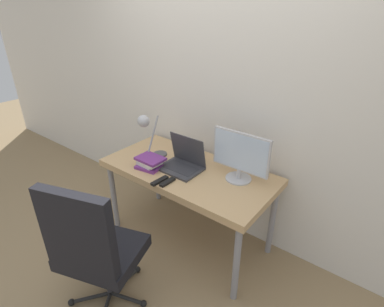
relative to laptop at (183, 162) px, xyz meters
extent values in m
plane|color=#937A56|center=(0.04, -0.34, -0.81)|extent=(12.00, 12.00, 0.00)
cube|color=silver|center=(0.04, 0.44, 0.49)|extent=(8.00, 0.05, 2.60)
cube|color=tan|center=(0.04, 0.02, -0.09)|extent=(1.46, 0.72, 0.06)
cylinder|color=gray|center=(-0.63, -0.28, -0.46)|extent=(0.05, 0.05, 0.69)
cylinder|color=gray|center=(0.71, -0.28, -0.46)|extent=(0.05, 0.05, 0.69)
cylinder|color=gray|center=(-0.63, 0.31, -0.46)|extent=(0.05, 0.05, 0.69)
cylinder|color=gray|center=(0.71, 0.31, -0.46)|extent=(0.05, 0.05, 0.69)
cube|color=#38383D|center=(0.00, -0.04, -0.05)|extent=(0.34, 0.26, 0.02)
cube|color=#2D2D33|center=(0.00, -0.04, -0.04)|extent=(0.29, 0.16, 0.00)
cube|color=#38383D|center=(0.00, 0.07, 0.09)|extent=(0.34, 0.06, 0.26)
cube|color=silver|center=(0.00, 0.07, 0.09)|extent=(0.31, 0.05, 0.22)
cylinder|color=#B7B7BC|center=(0.46, 0.13, -0.05)|extent=(0.20, 0.20, 0.01)
cylinder|color=#B7B7BC|center=(0.46, 0.13, 0.00)|extent=(0.04, 0.04, 0.08)
cube|color=#B7B7BC|center=(0.46, 0.14, 0.18)|extent=(0.47, 0.02, 0.31)
cube|color=silver|center=(0.46, 0.12, 0.18)|extent=(0.45, 0.00, 0.29)
cylinder|color=#4C4C51|center=(-0.32, 0.06, -0.05)|extent=(0.13, 0.13, 0.02)
cylinder|color=#99999E|center=(-0.32, -0.03, 0.14)|extent=(0.02, 0.18, 0.37)
sphere|color=#B2B2B7|center=(-0.32, -0.11, 0.32)|extent=(0.10, 0.10, 0.10)
sphere|color=black|center=(0.23, -0.75, -0.78)|extent=(0.05, 0.05, 0.05)
cylinder|color=black|center=(0.10, -0.80, -0.78)|extent=(0.27, 0.12, 0.03)
sphere|color=black|center=(-0.04, -0.56, -0.78)|extent=(0.05, 0.05, 0.05)
cylinder|color=black|center=(-0.03, -0.70, -0.78)|extent=(0.03, 0.28, 0.03)
sphere|color=black|center=(-0.30, -0.76, -0.78)|extent=(0.05, 0.05, 0.05)
cylinder|color=black|center=(-0.17, -0.80, -0.78)|extent=(0.28, 0.11, 0.03)
sphere|color=black|center=(-0.19, -1.07, -0.78)|extent=(0.05, 0.05, 0.05)
cylinder|color=black|center=(-0.11, -0.96, -0.78)|extent=(0.18, 0.24, 0.03)
cylinder|color=#2D2D33|center=(-0.03, -0.84, -0.58)|extent=(0.04, 0.04, 0.35)
cube|color=black|center=(-0.03, -0.84, -0.36)|extent=(0.64, 0.60, 0.09)
cube|color=black|center=(0.03, -1.02, -0.03)|extent=(0.49, 0.23, 0.57)
cube|color=#753384|center=(-0.23, -0.17, -0.04)|extent=(0.22, 0.18, 0.02)
cube|color=silver|center=(-0.24, -0.15, -0.02)|extent=(0.17, 0.16, 0.02)
cube|color=silver|center=(-0.22, -0.17, 0.00)|extent=(0.19, 0.14, 0.03)
cube|color=#753384|center=(-0.23, -0.15, 0.02)|extent=(0.23, 0.17, 0.02)
cube|color=black|center=(0.06, -0.26, -0.05)|extent=(0.04, 0.15, 0.02)
cube|color=black|center=(0.00, -0.28, -0.05)|extent=(0.05, 0.16, 0.02)
camera|label=1|loc=(1.41, -1.69, 1.19)|focal=28.00mm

